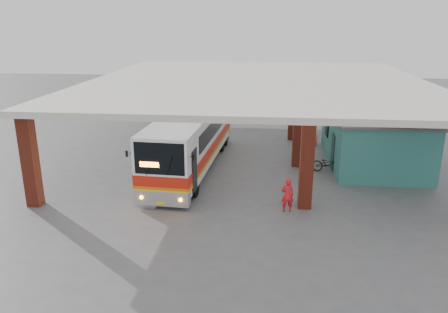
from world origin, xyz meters
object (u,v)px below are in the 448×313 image
object	(u,v)px
coach_bus	(192,138)
red_chair	(315,141)
pedestrian	(287,195)
motorcycle	(328,164)

from	to	relation	value
coach_bus	red_chair	world-z (taller)	coach_bus
pedestrian	red_chair	distance (m)	11.29
motorcycle	pedestrian	bearing A→B (deg)	173.43
motorcycle	red_chair	xyz separation A→B (m)	(-0.18, 5.51, -0.15)
coach_bus	motorcycle	world-z (taller)	coach_bus
motorcycle	red_chair	distance (m)	5.51
red_chair	coach_bus	bearing A→B (deg)	-139.63
motorcycle	red_chair	size ratio (longest dim) A/B	2.52
motorcycle	pedestrian	distance (m)	6.08
pedestrian	coach_bus	bearing A→B (deg)	-55.35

